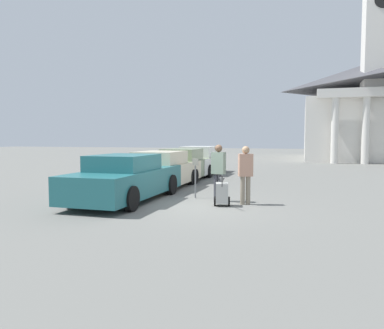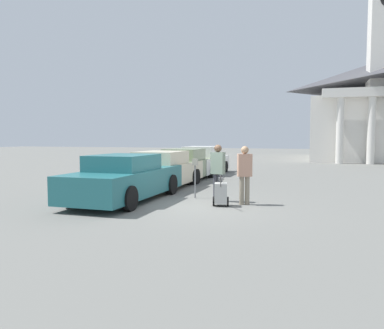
# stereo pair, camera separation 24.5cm
# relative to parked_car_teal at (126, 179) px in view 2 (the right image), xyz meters

# --- Properties ---
(ground_plane) EXTENTS (120.00, 120.00, 0.00)m
(ground_plane) POSITION_rel_parked_car_teal_xyz_m (2.30, -0.23, -0.70)
(ground_plane) COLOR slate
(parked_car_teal) EXTENTS (2.10, 5.19, 1.48)m
(parked_car_teal) POSITION_rel_parked_car_teal_xyz_m (0.00, 0.00, 0.00)
(parked_car_teal) COLOR #23666B
(parked_car_teal) RESTS_ON ground_plane
(parked_car_cream) EXTENTS (2.00, 5.14, 1.48)m
(parked_car_cream) POSITION_rel_parked_car_teal_xyz_m (-0.00, 3.16, -0.01)
(parked_car_cream) COLOR beige
(parked_car_cream) RESTS_ON ground_plane
(parked_car_sage) EXTENTS (1.92, 4.68, 1.50)m
(parked_car_sage) POSITION_rel_parked_car_teal_xyz_m (0.00, 5.94, -0.01)
(parked_car_sage) COLOR gray
(parked_car_sage) RESTS_ON ground_plane
(parked_car_white) EXTENTS (2.03, 5.06, 1.54)m
(parked_car_white) POSITION_rel_parked_car_teal_xyz_m (-0.00, 8.99, 0.01)
(parked_car_white) COLOR silver
(parked_car_white) RESTS_ON ground_plane
(parking_meter) EXTENTS (0.18, 0.09, 1.32)m
(parking_meter) POSITION_rel_parked_car_teal_xyz_m (2.00, 1.09, 0.22)
(parking_meter) COLOR slate
(parking_meter) RESTS_ON ground_plane
(person_worker) EXTENTS (0.46, 0.30, 1.80)m
(person_worker) POSITION_rel_parked_car_teal_xyz_m (2.87, 0.68, 0.34)
(person_worker) COLOR #3F3F47
(person_worker) RESTS_ON ground_plane
(person_supervisor) EXTENTS (0.47, 0.36, 1.77)m
(person_supervisor) POSITION_rel_parked_car_teal_xyz_m (3.77, 0.38, 0.31)
(person_supervisor) COLOR gray
(person_supervisor) RESTS_ON ground_plane
(equipment_cart) EXTENTS (0.52, 1.00, 1.00)m
(equipment_cart) POSITION_rel_parked_car_teal_xyz_m (3.15, -0.07, -0.31)
(equipment_cart) COLOR #B2B2AD
(equipment_cart) RESTS_ON ground_plane
(church) EXTENTS (11.30, 15.44, 19.91)m
(church) POSITION_rel_parked_car_teal_xyz_m (11.12, 27.83, 4.16)
(church) COLOR silver
(church) RESTS_ON ground_plane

